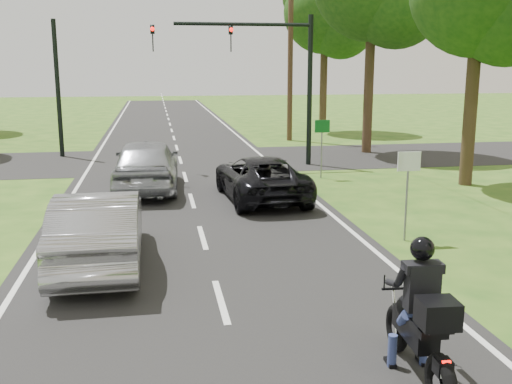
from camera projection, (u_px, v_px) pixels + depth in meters
ground at (221, 302)px, 10.50m from camera, size 140.00×140.00×0.00m
road at (188, 188)px, 20.14m from camera, size 8.00×100.00×0.01m
cross_road at (180, 160)px, 25.92m from camera, size 60.00×7.00×0.01m
motorcycle_rider at (421, 325)px, 7.74m from camera, size 0.65×2.29×1.97m
dark_suv at (261, 178)px, 18.31m from camera, size 2.52×4.95×1.34m
silver_sedan at (99, 229)px, 12.22m from camera, size 1.70×4.75×1.56m
silver_suv at (146, 164)px, 19.58m from camera, size 2.27×5.16×1.73m
traffic_signal at (265, 63)px, 23.67m from camera, size 6.38×0.44×6.00m
signal_pole_far at (58, 89)px, 26.38m from camera, size 0.20×0.20×6.00m
utility_pole_far at (290, 45)px, 31.66m from camera, size 1.60×0.28×10.00m
sign_white at (408, 174)px, 13.81m from camera, size 0.55×0.07×2.12m
sign_green at (322, 135)px, 21.55m from camera, size 0.55×0.07×2.12m
tree_row_e at (331, 17)px, 35.47m from camera, size 5.28×5.12×9.61m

